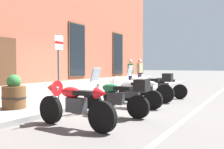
# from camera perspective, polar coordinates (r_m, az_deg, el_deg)

# --- Properties ---
(ground_plane) EXTENTS (140.00, 140.00, 0.00)m
(ground_plane) POSITION_cam_1_polar(r_m,az_deg,el_deg) (8.68, -3.12, -6.97)
(ground_plane) COLOR #565451
(sidewalk) EXTENTS (26.07, 2.52, 0.13)m
(sidewalk) POSITION_cam_1_polar(r_m,az_deg,el_deg) (9.40, -9.61, -5.90)
(sidewalk) COLOR slate
(sidewalk) RESTS_ON ground_plane
(lane_stripe) EXTENTS (26.07, 0.12, 0.01)m
(lane_stripe) POSITION_cam_1_polar(r_m,az_deg,el_deg) (7.47, 18.22, -8.50)
(lane_stripe) COLOR silver
(lane_stripe) RESTS_ON ground_plane
(motorcycle_red_sport) EXTENTS (0.62, 2.15, 1.02)m
(motorcycle_red_sport) POSITION_cam_1_polar(r_m,az_deg,el_deg) (5.48, -9.31, -6.36)
(motorcycle_red_sport) COLOR black
(motorcycle_red_sport) RESTS_ON ground_plane
(motorcycle_green_touring) EXTENTS (0.62, 2.04, 1.30)m
(motorcycle_green_touring) POSITION_cam_1_polar(r_m,az_deg,el_deg) (6.60, 1.36, -5.04)
(motorcycle_green_touring) COLOR black
(motorcycle_green_touring) RESTS_ON ground_plane
(motorcycle_white_sport) EXTENTS (0.62, 2.11, 1.02)m
(motorcycle_white_sport) POSITION_cam_1_polar(r_m,az_deg,el_deg) (8.05, 3.93, -3.67)
(motorcycle_white_sport) COLOR black
(motorcycle_white_sport) RESTS_ON ground_plane
(motorcycle_silver_touring) EXTENTS (0.62, 2.17, 1.38)m
(motorcycle_silver_touring) POSITION_cam_1_polar(r_m,az_deg,el_deg) (9.27, 8.38, -2.87)
(motorcycle_silver_touring) COLOR black
(motorcycle_silver_touring) RESTS_ON ground_plane
(motorcycle_black_naked) EXTENTS (0.65, 2.05, 0.93)m
(motorcycle_black_naked) POSITION_cam_1_polar(r_m,az_deg,el_deg) (10.56, 11.44, -2.86)
(motorcycle_black_naked) COLOR black
(motorcycle_black_naked) RESTS_ON ground_plane
(pedestrian_striped_shirt) EXTENTS (0.50, 0.54, 1.61)m
(pedestrian_striped_shirt) POSITION_cam_1_polar(r_m,az_deg,el_deg) (14.38, 4.27, 0.68)
(pedestrian_striped_shirt) COLOR #1E1E4C
(pedestrian_striped_shirt) RESTS_ON sidewalk
(pedestrian_tan_coat) EXTENTS (0.66, 0.24, 1.64)m
(pedestrian_tan_coat) POSITION_cam_1_polar(r_m,az_deg,el_deg) (15.00, 6.46, 0.81)
(pedestrian_tan_coat) COLOR #2D3351
(pedestrian_tan_coat) RESTS_ON sidewalk
(parking_sign) EXTENTS (0.36, 0.07, 2.20)m
(parking_sign) POSITION_cam_1_polar(r_m,az_deg,el_deg) (7.87, -12.29, 3.50)
(parking_sign) COLOR #4C4C51
(parking_sign) RESTS_ON sidewalk
(barrel_planter) EXTENTS (0.69, 0.69, 0.98)m
(barrel_planter) POSITION_cam_1_polar(r_m,az_deg,el_deg) (7.59, -21.77, -4.34)
(barrel_planter) COLOR brown
(barrel_planter) RESTS_ON sidewalk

